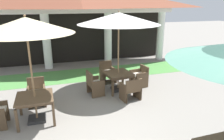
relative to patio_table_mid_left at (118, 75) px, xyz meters
name	(u,v)px	position (x,y,z in m)	size (l,w,h in m)	color
background_pavilion	(76,3)	(-0.91, 3.89, 2.61)	(10.82, 2.59, 4.20)	white
lawn_strip	(85,74)	(-0.91, 2.21, -0.61)	(12.62, 1.91, 0.01)	#519347
patio_table_mid_left	(118,75)	(0.00, 0.00, 0.00)	(1.09, 1.09, 0.71)	brown
patio_umbrella_mid_left	(119,19)	(0.00, 0.00, 2.09)	(2.94, 2.94, 2.98)	#2D2D2D
patio_chair_mid_left_east	(139,76)	(0.96, 0.14, -0.21)	(0.64, 0.66, 0.83)	brown
patio_chair_mid_left_west	(94,84)	(-0.97, -0.14, -0.21)	(0.58, 0.69, 0.89)	brown
patio_chair_mid_left_north	(108,73)	(-0.14, 0.96, -0.21)	(0.65, 0.64, 0.88)	brown
patio_chair_mid_left_south	(131,89)	(0.14, -0.96, -0.22)	(0.70, 0.59, 0.81)	brown
patio_table_mid_right	(35,99)	(-2.94, -1.41, 0.05)	(1.01, 1.01, 0.76)	brown
patio_umbrella_mid_right	(26,26)	(-2.94, -1.41, 2.07)	(2.45, 2.45, 2.97)	#2D2D2D
patio_chair_mid_right_north	(37,93)	(-2.96, -0.38, -0.21)	(0.57, 0.56, 0.90)	brown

